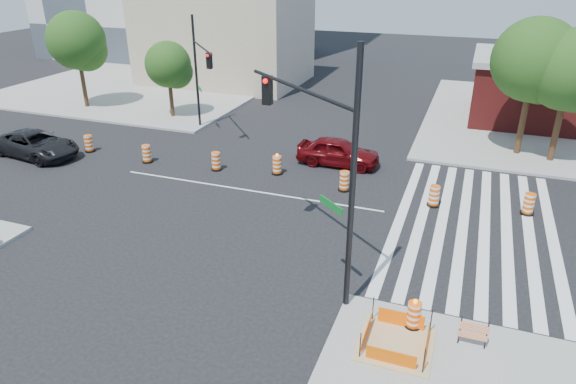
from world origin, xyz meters
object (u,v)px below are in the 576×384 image
Objects in this scene: dark_suv at (36,144)px; signal_pole_nw at (200,66)px; signal_pole_se at (321,145)px; red_coupe at (338,152)px.

signal_pole_nw is (7.17, 7.18, 3.73)m from dark_suv.
signal_pole_se reaches higher than signal_pole_nw.
signal_pole_se is at bearing 1.37° from signal_pole_nw.
signal_pole_se is (2.29, -11.32, 4.46)m from red_coupe.
signal_pole_nw reaches higher than dark_suv.
signal_pole_nw reaches higher than red_coupe.
signal_pole_nw is (-12.12, 13.71, -0.77)m from signal_pole_se.
signal_pole_nw is at bearing -37.04° from dark_suv.
signal_pole_se is at bearing -100.77° from dark_suv.
red_coupe reaches higher than dark_suv.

